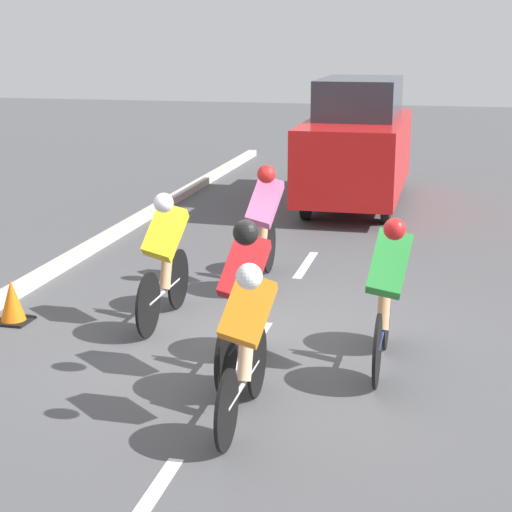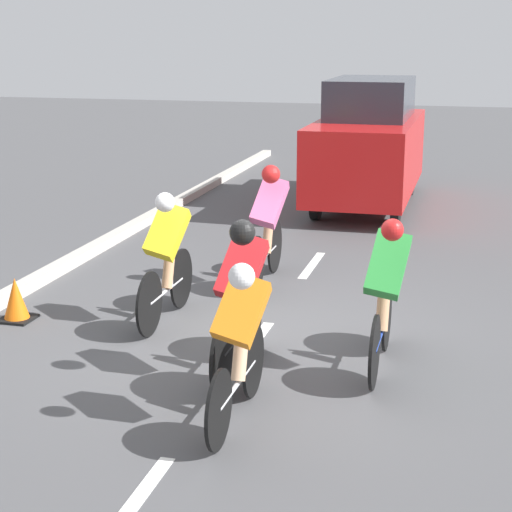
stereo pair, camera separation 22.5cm
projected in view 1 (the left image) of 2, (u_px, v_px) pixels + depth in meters
ground_plane at (254, 342)px, 8.89m from camera, size 60.00×60.00×0.00m
lane_stripe_near at (144, 507)px, 5.80m from camera, size 0.12×1.40×0.01m
lane_stripe_mid at (253, 345)px, 8.81m from camera, size 0.12×1.40×0.01m
lane_stripe_far at (306, 265)px, 11.82m from camera, size 0.12×1.40×0.01m
cyclist_red at (243, 293)px, 7.79m from camera, size 0.45×1.70×1.56m
cyclist_orange at (246, 338)px, 6.84m from camera, size 0.45×1.68×1.45m
cyclist_pink at (263, 221)px, 10.74m from camera, size 0.45×1.69×1.57m
cyclist_yellow at (165, 255)px, 9.25m from camera, size 0.45×1.70×1.52m
cyclist_green at (387, 290)px, 7.98m from camera, size 0.41×1.70×1.53m
support_car at (357, 144)px, 15.60m from camera, size 1.70×4.45×2.31m
traffic_cone at (12, 302)px, 9.43m from camera, size 0.36×0.36×0.49m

